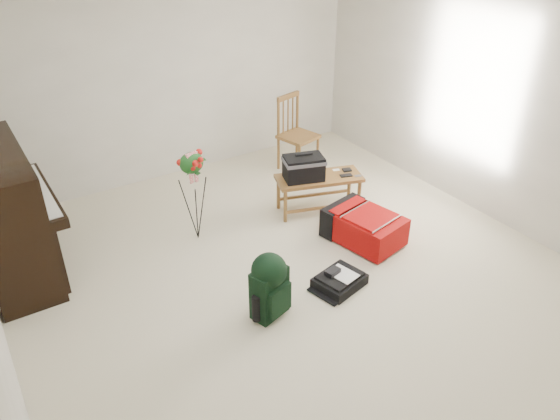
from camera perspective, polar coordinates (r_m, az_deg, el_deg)
floor at (r=5.28m, az=1.83°, el=-7.21°), size 5.00×5.50×0.01m
ceiling at (r=4.23m, az=2.43°, el=20.56°), size 5.00×5.50×0.01m
wall_back at (r=6.90m, az=-11.32°, el=13.36°), size 5.00×0.04×2.50m
wall_right at (r=6.29m, az=21.53°, el=10.10°), size 0.04×5.50×2.50m
piano at (r=5.67m, az=-26.58°, el=-0.64°), size 0.71×1.50×1.25m
bench at (r=6.05m, az=3.19°, el=3.95°), size 1.04×0.67×0.74m
dining_chair at (r=7.14m, az=1.77°, el=7.94°), size 0.52×0.52×0.98m
red_suitcase at (r=5.81m, az=8.42°, el=-1.48°), size 0.67×0.87×0.33m
black_duffel at (r=5.18m, az=6.22°, el=-7.30°), size 0.51×0.44×0.18m
green_backpack at (r=4.67m, az=-1.10°, el=-7.63°), size 0.36×0.33×0.63m
flower_stand at (r=5.67m, az=-8.92°, el=1.38°), size 0.38×0.38×1.03m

